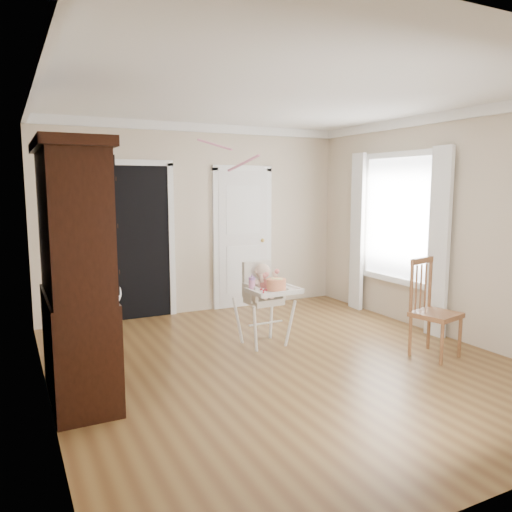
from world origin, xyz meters
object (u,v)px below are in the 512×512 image
cake (276,285)px  china_cabinet (76,273)px  high_chair (264,293)px  sippy_cup (252,283)px  dining_chair (433,311)px

cake → china_cabinet: 2.18m
high_chair → sippy_cup: bearing=-159.1°
high_chair → cake: size_ratio=3.49×
cake → china_cabinet: (-2.13, -0.33, 0.35)m
sippy_cup → china_cabinet: size_ratio=0.08×
china_cabinet → dining_chair: bearing=-9.8°
dining_chair → cake: bearing=133.1°
high_chair → dining_chair: (1.45, -1.16, -0.11)m
sippy_cup → dining_chair: (1.64, -1.07, -0.27)m
sippy_cup → china_cabinet: bearing=-166.3°
sippy_cup → china_cabinet: (-1.90, -0.46, 0.34)m
sippy_cup → dining_chair: 1.98m
china_cabinet → dining_chair: (3.54, -0.61, -0.61)m
china_cabinet → dining_chair: size_ratio=2.08×
high_chair → sippy_cup: (-0.20, -0.08, 0.15)m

